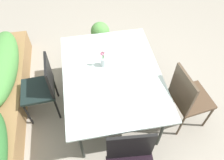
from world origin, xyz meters
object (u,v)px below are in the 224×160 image
at_px(dining_table, 112,76).
at_px(potted_plant, 100,36).
at_px(chair_near_left, 188,96).
at_px(chair_far_side, 43,86).
at_px(flower_vase, 103,60).

xyz_separation_m(dining_table, potted_plant, (1.30, -0.02, -0.44)).
relative_size(chair_near_left, chair_far_side, 1.07).
bearing_deg(dining_table, chair_near_left, -112.46).
relative_size(chair_near_left, potted_plant, 1.86).
relative_size(dining_table, potted_plant, 2.91).
bearing_deg(chair_far_side, dining_table, -101.85).
distance_m(dining_table, chair_far_side, 0.92).
relative_size(chair_near_left, flower_vase, 3.68).
bearing_deg(chair_near_left, chair_far_side, -113.94).
xyz_separation_m(chair_near_left, chair_far_side, (0.50, 1.77, -0.03)).
distance_m(flower_vase, potted_plant, 1.29).
bearing_deg(dining_table, chair_far_side, 80.98).
distance_m(chair_far_side, flower_vase, 0.87).
height_order(dining_table, potted_plant, dining_table).
height_order(chair_far_side, flower_vase, flower_vase).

